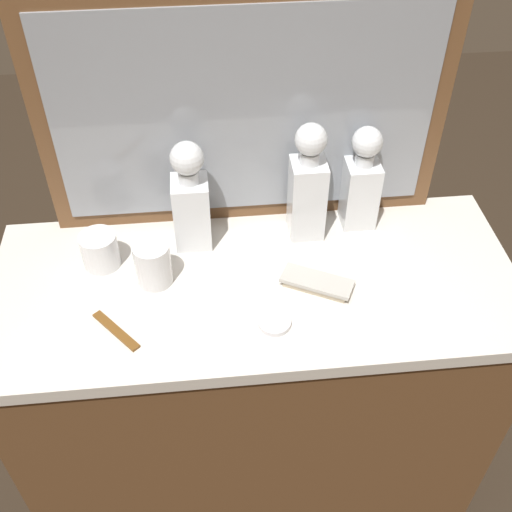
{
  "coord_description": "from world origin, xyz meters",
  "views": [
    {
      "loc": [
        -0.1,
        -1.01,
        1.96
      ],
      "look_at": [
        0.0,
        0.0,
        1.0
      ],
      "focal_mm": 43.42,
      "sensor_mm": 36.0,
      "label": 1
    }
  ],
  "objects_px": {
    "crystal_tumbler_right": "(100,252)",
    "crystal_decanter_right": "(361,186)",
    "crystal_decanter_rear": "(307,192)",
    "crystal_tumbler_rear": "(153,265)",
    "tortoiseshell_comb": "(116,331)",
    "porcelain_dish": "(275,323)",
    "silver_brush_left": "(317,283)",
    "crystal_decanter_far_right": "(191,205)"
  },
  "relations": [
    {
      "from": "crystal_decanter_far_right",
      "to": "crystal_tumbler_rear",
      "type": "relative_size",
      "value": 2.66
    },
    {
      "from": "silver_brush_left",
      "to": "porcelain_dish",
      "type": "relative_size",
      "value": 2.41
    },
    {
      "from": "tortoiseshell_comb",
      "to": "crystal_decanter_rear",
      "type": "bearing_deg",
      "value": 31.95
    },
    {
      "from": "silver_brush_left",
      "to": "porcelain_dish",
      "type": "xyz_separation_m",
      "value": [
        -0.11,
        -0.1,
        -0.01
      ]
    },
    {
      "from": "tortoiseshell_comb",
      "to": "crystal_decanter_right",
      "type": "bearing_deg",
      "value": 27.59
    },
    {
      "from": "crystal_tumbler_rear",
      "to": "crystal_tumbler_right",
      "type": "bearing_deg",
      "value": 151.3
    },
    {
      "from": "crystal_decanter_right",
      "to": "crystal_tumbler_rear",
      "type": "height_order",
      "value": "crystal_decanter_right"
    },
    {
      "from": "silver_brush_left",
      "to": "tortoiseshell_comb",
      "type": "distance_m",
      "value": 0.46
    },
    {
      "from": "crystal_tumbler_right",
      "to": "crystal_decanter_rear",
      "type": "bearing_deg",
      "value": 7.78
    },
    {
      "from": "crystal_decanter_rear",
      "to": "crystal_tumbler_rear",
      "type": "bearing_deg",
      "value": -159.76
    },
    {
      "from": "crystal_tumbler_right",
      "to": "crystal_tumbler_rear",
      "type": "xyz_separation_m",
      "value": [
        0.13,
        -0.07,
        0.01
      ]
    },
    {
      "from": "crystal_decanter_rear",
      "to": "crystal_decanter_far_right",
      "type": "bearing_deg",
      "value": -178.29
    },
    {
      "from": "crystal_decanter_right",
      "to": "crystal_decanter_rear",
      "type": "bearing_deg",
      "value": -169.23
    },
    {
      "from": "crystal_decanter_far_right",
      "to": "silver_brush_left",
      "type": "bearing_deg",
      "value": -34.34
    },
    {
      "from": "crystal_decanter_rear",
      "to": "crystal_tumbler_right",
      "type": "height_order",
      "value": "crystal_decanter_rear"
    },
    {
      "from": "silver_brush_left",
      "to": "crystal_tumbler_right",
      "type": "bearing_deg",
      "value": 165.49
    },
    {
      "from": "crystal_tumbler_right",
      "to": "crystal_tumbler_rear",
      "type": "height_order",
      "value": "crystal_tumbler_rear"
    },
    {
      "from": "silver_brush_left",
      "to": "porcelain_dish",
      "type": "height_order",
      "value": "silver_brush_left"
    },
    {
      "from": "crystal_decanter_right",
      "to": "porcelain_dish",
      "type": "bearing_deg",
      "value": -127.82
    },
    {
      "from": "silver_brush_left",
      "to": "crystal_decanter_rear",
      "type": "bearing_deg",
      "value": 88.96
    },
    {
      "from": "crystal_decanter_rear",
      "to": "porcelain_dish",
      "type": "relative_size",
      "value": 4.3
    },
    {
      "from": "crystal_tumbler_right",
      "to": "crystal_decanter_right",
      "type": "bearing_deg",
      "value": 8.43
    },
    {
      "from": "silver_brush_left",
      "to": "crystal_decanter_far_right",
      "type": "bearing_deg",
      "value": 145.66
    },
    {
      "from": "crystal_decanter_rear",
      "to": "tortoiseshell_comb",
      "type": "bearing_deg",
      "value": -148.05
    },
    {
      "from": "crystal_tumbler_right",
      "to": "porcelain_dish",
      "type": "bearing_deg",
      "value": -30.93
    },
    {
      "from": "crystal_decanter_rear",
      "to": "tortoiseshell_comb",
      "type": "xyz_separation_m",
      "value": [
        -0.46,
        -0.29,
        -0.12
      ]
    },
    {
      "from": "crystal_decanter_right",
      "to": "porcelain_dish",
      "type": "distance_m",
      "value": 0.43
    },
    {
      "from": "crystal_decanter_right",
      "to": "silver_brush_left",
      "type": "relative_size",
      "value": 1.59
    },
    {
      "from": "crystal_tumbler_rear",
      "to": "silver_brush_left",
      "type": "bearing_deg",
      "value": -9.08
    },
    {
      "from": "porcelain_dish",
      "to": "crystal_decanter_right",
      "type": "bearing_deg",
      "value": 52.18
    },
    {
      "from": "porcelain_dish",
      "to": "crystal_decanter_far_right",
      "type": "bearing_deg",
      "value": 119.58
    },
    {
      "from": "crystal_tumbler_right",
      "to": "silver_brush_left",
      "type": "relative_size",
      "value": 0.5
    },
    {
      "from": "crystal_decanter_far_right",
      "to": "crystal_decanter_rear",
      "type": "bearing_deg",
      "value": 1.71
    },
    {
      "from": "crystal_decanter_right",
      "to": "crystal_tumbler_right",
      "type": "distance_m",
      "value": 0.66
    },
    {
      "from": "crystal_decanter_far_right",
      "to": "tortoiseshell_comb",
      "type": "bearing_deg",
      "value": -122.56
    },
    {
      "from": "crystal_decanter_rear",
      "to": "silver_brush_left",
      "type": "relative_size",
      "value": 1.79
    },
    {
      "from": "crystal_decanter_rear",
      "to": "crystal_tumbler_rear",
      "type": "height_order",
      "value": "crystal_decanter_rear"
    },
    {
      "from": "crystal_decanter_rear",
      "to": "crystal_tumbler_right",
      "type": "xyz_separation_m",
      "value": [
        -0.5,
        -0.07,
        -0.09
      ]
    },
    {
      "from": "porcelain_dish",
      "to": "tortoiseshell_comb",
      "type": "relative_size",
      "value": 0.59
    },
    {
      "from": "porcelain_dish",
      "to": "silver_brush_left",
      "type": "bearing_deg",
      "value": 42.86
    },
    {
      "from": "crystal_decanter_rear",
      "to": "tortoiseshell_comb",
      "type": "height_order",
      "value": "crystal_decanter_rear"
    },
    {
      "from": "crystal_decanter_far_right",
      "to": "crystal_decanter_right",
      "type": "bearing_deg",
      "value": 4.75
    }
  ]
}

